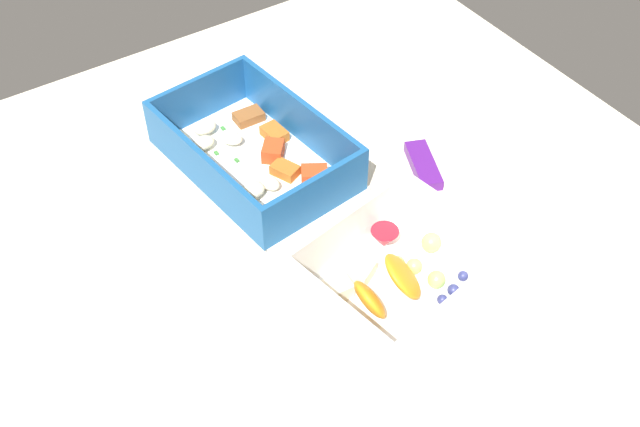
{
  "coord_description": "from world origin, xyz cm",
  "views": [
    {
      "loc": [
        43.01,
        -28.91,
        60.26
      ],
      "look_at": [
        -1.92,
        0.66,
        4.0
      ],
      "focal_mm": 44.15,
      "sensor_mm": 36.0,
      "label": 1
    }
  ],
  "objects_px": {
    "fruit_bowl": "(396,279)",
    "candy_bar": "(423,166)",
    "paper_cup_liner": "(497,358)",
    "pasta_container": "(254,155)"
  },
  "relations": [
    {
      "from": "fruit_bowl",
      "to": "candy_bar",
      "type": "xyz_separation_m",
      "value": [
        -0.12,
        0.13,
        -0.02
      ]
    },
    {
      "from": "fruit_bowl",
      "to": "paper_cup_liner",
      "type": "xyz_separation_m",
      "value": [
        0.11,
        0.03,
        -0.01
      ]
    },
    {
      "from": "fruit_bowl",
      "to": "paper_cup_liner",
      "type": "bearing_deg",
      "value": 14.5
    },
    {
      "from": "candy_bar",
      "to": "fruit_bowl",
      "type": "bearing_deg",
      "value": -47.33
    },
    {
      "from": "fruit_bowl",
      "to": "paper_cup_liner",
      "type": "relative_size",
      "value": 4.46
    },
    {
      "from": "candy_bar",
      "to": "paper_cup_liner",
      "type": "relative_size",
      "value": 1.73
    },
    {
      "from": "pasta_container",
      "to": "candy_bar",
      "type": "relative_size",
      "value": 3.23
    },
    {
      "from": "fruit_bowl",
      "to": "candy_bar",
      "type": "height_order",
      "value": "fruit_bowl"
    },
    {
      "from": "pasta_container",
      "to": "fruit_bowl",
      "type": "bearing_deg",
      "value": -1.09
    },
    {
      "from": "pasta_container",
      "to": "paper_cup_liner",
      "type": "distance_m",
      "value": 0.33
    }
  ]
}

